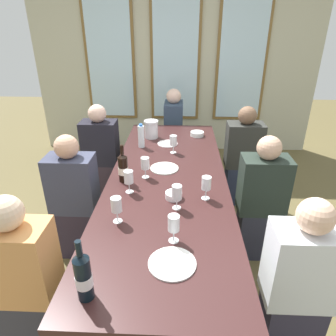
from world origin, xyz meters
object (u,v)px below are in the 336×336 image
at_px(water_bottle, 141,136).
at_px(tasting_bowl_1, 174,195).
at_px(metal_pitcher, 151,129).
at_px(seated_person_4, 75,201).
at_px(wine_glass_0, 145,164).
at_px(wine_bottle_0, 83,277).
at_px(wine_glass_2, 129,178).
at_px(wine_glass_4, 173,141).
at_px(wine_glass_5, 177,193).
at_px(dining_table, 168,184).
at_px(white_plate_2, 168,144).
at_px(seated_person_2, 102,156).
at_px(wine_bottle_1, 123,168).
at_px(wine_glass_1, 116,205).
at_px(white_plate_0, 172,263).
at_px(wine_glass_3, 174,224).
at_px(seated_person_5, 261,202).
at_px(seated_person_6, 173,132).
at_px(tasting_bowl_0, 197,134).
at_px(seated_person_3, 242,159).
at_px(wine_glass_6, 206,184).
at_px(seated_person_1, 297,288).
at_px(seated_person_0, 25,284).
at_px(white_plate_1, 164,168).

bearing_deg(water_bottle, tasting_bowl_1, -70.00).
height_order(metal_pitcher, seated_person_4, seated_person_4).
relative_size(metal_pitcher, wine_glass_0, 1.09).
bearing_deg(wine_bottle_0, tasting_bowl_1, 66.79).
xyz_separation_m(wine_bottle_0, wine_glass_2, (0.05, 0.95, -0.00)).
bearing_deg(wine_glass_4, seated_person_4, -144.95).
bearing_deg(tasting_bowl_1, wine_glass_5, -79.64).
bearing_deg(tasting_bowl_1, wine_glass_0, 127.29).
distance_m(dining_table, water_bottle, 0.74).
bearing_deg(white_plate_2, wine_glass_2, -103.65).
height_order(white_plate_2, metal_pitcher, metal_pitcher).
height_order(wine_glass_5, seated_person_2, seated_person_2).
relative_size(wine_bottle_1, wine_glass_1, 1.75).
height_order(white_plate_0, wine_glass_3, wine_glass_3).
distance_m(white_plate_2, wine_glass_2, 1.02).
xyz_separation_m(tasting_bowl_1, seated_person_5, (0.72, 0.31, -0.24)).
height_order(seated_person_4, seated_person_6, same).
xyz_separation_m(tasting_bowl_0, seated_person_3, (0.50, -0.13, -0.24)).
distance_m(tasting_bowl_0, wine_glass_6, 1.32).
relative_size(dining_table, seated_person_1, 2.47).
bearing_deg(wine_glass_1, seated_person_0, -145.72).
relative_size(wine_glass_0, wine_glass_5, 1.00).
height_order(white_plate_0, seated_person_2, seated_person_2).
distance_m(tasting_bowl_0, wine_glass_0, 1.11).
bearing_deg(white_plate_0, dining_table, 94.06).
height_order(metal_pitcher, wine_glass_4, metal_pitcher).
bearing_deg(tasting_bowl_1, seated_person_0, -143.02).
bearing_deg(wine_glass_0, seated_person_4, -175.26).
bearing_deg(wine_glass_6, water_bottle, 121.08).
height_order(white_plate_0, wine_glass_0, wine_glass_0).
height_order(wine_bottle_1, wine_glass_1, wine_bottle_1).
height_order(dining_table, seated_person_1, seated_person_1).
relative_size(metal_pitcher, seated_person_0, 0.17).
xyz_separation_m(dining_table, wine_glass_0, (-0.18, 0.00, 0.18)).
distance_m(metal_pitcher, wine_glass_4, 0.48).
bearing_deg(wine_glass_0, white_plate_2, 78.88).
bearing_deg(dining_table, seated_person_3, 48.34).
relative_size(tasting_bowl_0, water_bottle, 0.61).
xyz_separation_m(wine_bottle_0, wine_glass_3, (0.39, 0.41, -0.01)).
relative_size(seated_person_2, seated_person_3, 1.00).
height_order(white_plate_1, wine_bottle_1, wine_bottle_1).
xyz_separation_m(white_plate_2, seated_person_0, (-0.74, -1.68, -0.22)).
bearing_deg(wine_glass_6, wine_bottle_1, 159.34).
relative_size(tasting_bowl_0, wine_glass_4, 0.84).
distance_m(seated_person_2, seated_person_6, 1.15).
bearing_deg(wine_glass_6, tasting_bowl_0, 90.26).
height_order(seated_person_0, seated_person_4, same).
xyz_separation_m(dining_table, wine_bottle_0, (-0.32, -1.19, 0.19)).
height_order(wine_glass_0, seated_person_5, seated_person_5).
distance_m(white_plate_0, seated_person_0, 0.87).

